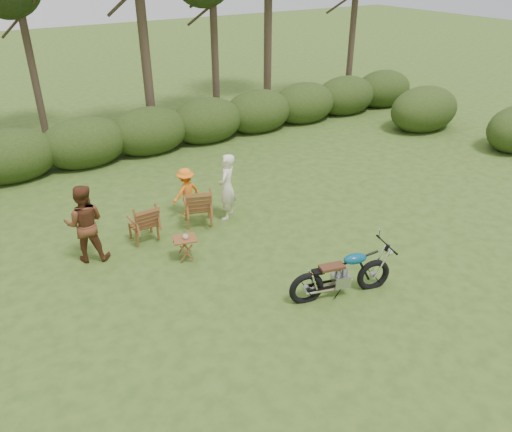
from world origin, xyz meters
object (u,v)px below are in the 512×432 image
adult_a (228,217)px  child (188,214)px  lawn_chair_left (145,239)px  adult_b (91,258)px  cup (186,237)px  motorcycle (339,294)px  side_table (185,249)px  lawn_chair_right (199,224)px

adult_a → child: bearing=-83.6°
lawn_chair_left → adult_b: bearing=5.3°
cup → child: size_ratio=0.09×
adult_b → child: bearing=-141.6°
motorcycle → side_table: size_ratio=3.85×
motorcycle → lawn_chair_right: 3.92m
side_table → cup: size_ratio=4.39×
motorcycle → adult_b: size_ratio=1.15×
lawn_chair_right → side_table: size_ratio=1.98×
adult_b → child: (2.52, 0.72, 0.00)m
side_table → motorcycle: bearing=-53.8°
lawn_chair_right → lawn_chair_left: (-1.32, -0.01, 0.00)m
lawn_chair_right → cup: 1.61m
lawn_chair_left → cup: size_ratio=7.94×
adult_a → child: size_ratio=1.35×
lawn_chair_right → adult_b: adult_b is taller
side_table → child: size_ratio=0.42×
side_table → adult_b: (-1.66, 1.06, -0.25)m
lawn_chair_left → cup: 1.41m
motorcycle → cup: (-1.89, 2.56, 0.53)m
cup → adult_a: size_ratio=0.07×
adult_a → side_table: bearing=-7.2°
motorcycle → side_table: motorcycle is taller
lawn_chair_left → child: child is taller
child → cup: bearing=49.4°
cup → lawn_chair_left: bearing=109.8°
cup → adult_b: adult_b is taller
motorcycle → side_table: 3.22m
lawn_chair_right → adult_b: 2.55m
motorcycle → adult_a: (-0.28, 3.71, 0.00)m
lawn_chair_left → child: size_ratio=0.75×
motorcycle → lawn_chair_left: size_ratio=2.13×
motorcycle → child: child is taller
lawn_chair_right → motorcycle: bearing=124.7°
adult_a → lawn_chair_left: bearing=-44.2°
lawn_chair_left → child: 1.43m
side_table → adult_b: 1.98m
motorcycle → adult_a: size_ratio=1.19×
side_table → adult_a: bearing=34.8°
side_table → lawn_chair_left: bearing=110.0°
lawn_chair_right → lawn_chair_left: lawn_chair_right is taller
lawn_chair_left → adult_b: 1.23m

